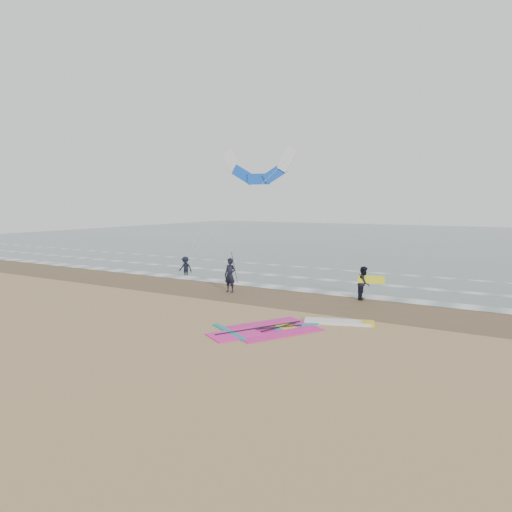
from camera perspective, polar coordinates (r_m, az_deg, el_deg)
The scene contains 11 objects.
ground at distance 18.80m, azimuth -4.40°, elevation -8.45°, with size 120.00×120.00×0.00m, color tan.
sea_water at distance 63.96m, azimuth 20.73°, elevation 1.88°, with size 120.00×80.00×0.02m, color #47605E.
wet_sand_band at distance 23.84m, azimuth 3.82°, elevation -5.18°, with size 120.00×5.00×0.01m, color brown.
foam_waterline at distance 27.82m, azimuth 7.88°, elevation -3.46°, with size 120.00×9.15×0.02m.
windsurf_rig at distance 18.17m, azimuth 4.35°, elevation -8.86°, with size 5.74×5.44×0.14m.
person_standing at distance 25.02m, azimuth -3.27°, elevation -2.41°, with size 0.69×0.45×1.90m, color black.
person_walking at distance 23.76m, azimuth 13.34°, elevation -3.31°, with size 0.83×0.64×1.70m, color black.
person_wading at distance 31.80m, azimuth -8.82°, elevation -0.84°, with size 1.00×0.58×1.55m, color black.
held_pole at distance 24.79m, azimuth -2.70°, elevation -1.46°, with size 0.17×0.86×1.82m.
carried_kiteboard at distance 23.51m, azimuth 14.21°, elevation -2.88°, with size 1.30×0.51×0.39m.
surf_kite at distance 33.45m, azimuth 0.31°, elevation 10.71°, with size 6.32×4.63×7.86m.
Camera 1 is at (10.30, -14.94, 4.91)m, focal length 32.00 mm.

